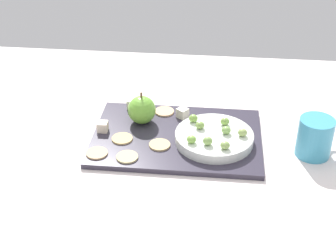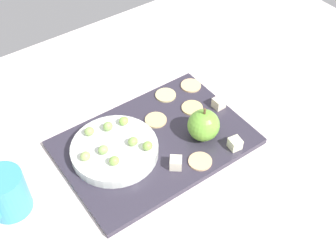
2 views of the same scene
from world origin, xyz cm
name	(u,v)px [view 1 (image 1 of 2)]	position (x,y,z in cm)	size (l,w,h in cm)	color
table	(187,147)	(0.00, 0.00, 1.81)	(148.02, 92.88, 3.62)	silver
platter	(177,138)	(2.32, 0.25, 4.22)	(37.28, 25.96, 1.20)	#322D3C
serving_dish	(214,138)	(-5.94, 1.72, 5.88)	(17.06, 17.06, 2.12)	white
apple_whole	(142,110)	(10.88, -4.76, 8.06)	(6.48, 6.48, 6.48)	#6FB43A
apple_stem	(141,95)	(10.88, -4.76, 11.90)	(0.50, 0.50, 1.20)	brown
cheese_cube_0	(133,104)	(14.10, -10.80, 5.96)	(2.28, 2.28, 2.28)	#EFEFC8
cheese_cube_1	(183,113)	(1.73, -7.92, 5.96)	(2.28, 2.28, 2.28)	#F3E9CD
cheese_cube_2	(102,127)	(19.10, 0.18, 5.96)	(2.28, 2.28, 2.28)	#F3E2C6
cracker_0	(160,145)	(5.67, 4.48, 5.02)	(4.60, 4.60, 0.40)	#D8B97F
cracker_1	(97,153)	(18.45, 8.91, 5.02)	(4.60, 4.60, 0.40)	#E2BB87
cracker_2	(122,139)	(14.17, 2.93, 5.02)	(4.60, 4.60, 0.40)	#E1C07C
cracker_3	(164,111)	(6.23, -9.73, 5.02)	(4.60, 4.60, 0.40)	#DDB385
cracker_4	(127,157)	(11.88, 9.63, 5.02)	(4.60, 4.60, 0.40)	#D3C288
grape_0	(226,130)	(-8.43, 1.49, 7.80)	(2.00, 1.80, 1.73)	#8EBB61
grape_1	(208,141)	(-4.62, 6.21, 7.88)	(2.00, 1.80, 1.89)	#8AB35B
grape_2	(243,133)	(-11.92, 2.05, 7.80)	(2.00, 1.80, 1.73)	#9DB963
grape_3	(200,126)	(-2.71, 0.42, 7.77)	(2.00, 1.80, 1.68)	#8BB155
grape_4	(225,121)	(-8.14, -2.06, 7.82)	(2.00, 1.80, 1.77)	#87B150
grape_5	(225,145)	(-8.25, 7.25, 7.78)	(2.00, 1.80, 1.69)	#8FAF5C
grape_6	(193,118)	(-1.09, -2.63, 7.83)	(2.00, 1.80, 1.80)	#89B54F
grape_7	(191,139)	(-1.23, 5.76, 7.77)	(2.00, 1.80, 1.68)	#8BC24F
cup	(315,137)	(-27.07, 2.47, 7.92)	(8.83, 8.81, 8.61)	#3F9BBB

